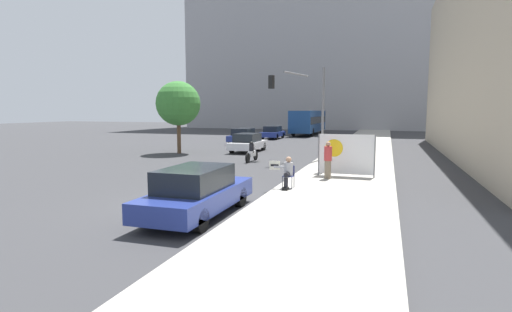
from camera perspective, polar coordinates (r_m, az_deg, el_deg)
The scene contains 15 objects.
ground_plane at distance 13.45m, azimuth -8.97°, elevation -6.94°, with size 160.00×160.00×0.00m, color #38383A.
sidewalk_curb at distance 26.85m, azimuth 14.20°, elevation -0.15°, with size 4.47×90.00×0.15m, color #A8A399.
building_backdrop_far at distance 72.45m, azimuth 12.10°, elevation 20.41°, with size 52.00×12.00×41.28m.
seated_protester at distance 15.26m, azimuth 4.52°, elevation -2.20°, with size 0.94×0.77×1.21m.
jogger_on_sidewalk at distance 17.60m, azimuth 10.24°, elevation -0.56°, with size 0.34×0.34×1.62m.
pedestrian_behind at distance 19.25m, azimuth 9.35°, elevation 0.11°, with size 0.34×0.34×1.65m.
protest_banner at distance 18.35m, azimuth 12.69°, elevation 0.25°, with size 2.52×0.06×1.90m.
traffic_light_pole at distance 24.85m, azimuth 6.59°, elevation 8.32°, with size 3.67×3.44×5.47m.
parked_car_curbside at distance 11.89m, azimuth -8.44°, elevation -5.08°, with size 1.80×4.71×1.48m.
car_on_road_nearest at distance 29.98m, azimuth -1.17°, elevation 1.93°, with size 1.80×4.31×1.40m.
car_on_road_midblock at distance 37.68m, azimuth -1.79°, elevation 2.90°, with size 1.83×4.41×1.43m.
car_on_road_distant at distance 43.72m, azimuth 2.42°, elevation 3.39°, with size 1.76×4.27×1.41m.
city_bus_on_road at distance 51.51m, azimuth 7.50°, elevation 5.00°, with size 2.60×11.51×3.06m.
motorcycle_on_road at distance 24.30m, azimuth -0.62°, elevation 0.45°, with size 0.28×2.10×1.24m.
street_tree_near_curb at distance 29.43m, azimuth -11.05°, elevation 7.36°, with size 3.18×3.18×5.20m.
Camera 1 is at (6.01, -11.62, 3.12)m, focal length 28.00 mm.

